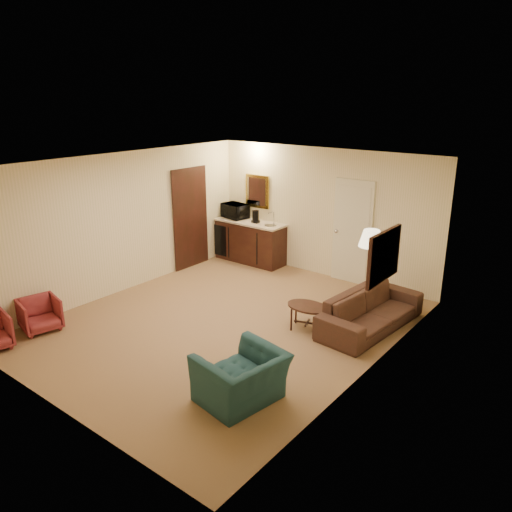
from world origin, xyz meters
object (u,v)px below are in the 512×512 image
Objects in this scene: teal_armchair at (241,370)px; wetbar_cabinet at (250,242)px; coffee_table at (307,317)px; floor_lamp at (369,274)px; rose_chair_near at (40,313)px; microwave at (235,209)px; sofa at (371,305)px; waste_bin at (272,262)px; coffee_maker at (256,217)px.

wetbar_cabinet is at bearing -133.05° from teal_armchair.
floor_lamp is at bearing 62.71° from coffee_table.
rose_chair_near is 1.00× the size of microwave.
sofa is 0.57m from floor_lamp.
teal_armchair is 3.44× the size of waste_bin.
microwave reaches higher than coffee_table.
microwave is (-3.83, 1.11, 0.36)m from floor_lamp.
microwave is at bearing 174.38° from wetbar_cabinet.
microwave is (-1.13, 0.12, 0.98)m from waste_bin.
coffee_table is at bearing -42.74° from waste_bin.
rose_chair_near is at bearing -136.46° from floor_lamp.
sofa is at bearing -55.08° from floor_lamp.
teal_armchair is 2.22m from coffee_table.
wetbar_cabinet is 0.82m from microwave.
waste_bin is (-2.17, 2.01, -0.06)m from coffee_table.
microwave is (0.02, 4.77, 0.83)m from rose_chair_near.
sofa is 3.49× the size of rose_chair_near.
rose_chair_near is at bearing -73.23° from teal_armchair.
floor_lamp is at bearing -33.65° from rose_chair_near.
wetbar_cabinet is 2.34× the size of coffee_table.
wetbar_cabinet is 1.68× the size of teal_armchair.
sofa is at bearing -38.36° from rose_chair_near.
floor_lamp is (-0.25, 0.36, 0.36)m from sofa.
wetbar_cabinet reaches higher than rose_chair_near.
floor_lamp is at bearing -172.32° from teal_armchair.
floor_lamp reaches higher than teal_armchair.
sofa is 3.50× the size of microwave.
coffee_maker reaches higher than sofa.
rose_chair_near is 4.81m from coffee_maker.
coffee_table is 1.20× the size of microwave.
coffee_table is at bearing -159.46° from teal_armchair.
sofa is 7.54× the size of coffee_maker.
coffee_table is at bearing 135.79° from sofa.
wetbar_cabinet reaches higher than sofa.
coffee_table is (3.32, 2.64, -0.09)m from rose_chair_near.
coffee_maker is at bearing -134.33° from teal_armchair.
sofa is 5.26m from rose_chair_near.
floor_lamp is (3.35, -1.06, 0.30)m from wetbar_cabinet.
sofa is 2.09× the size of teal_armchair.
teal_armchair is (-0.36, -2.83, 0.03)m from sofa.
waste_bin is 1.50m from microwave.
floor_lamp reaches higher than rose_chair_near.
coffee_maker is (0.66, 4.71, 0.76)m from rose_chair_near.
coffee_maker is at bearing -4.30° from wetbar_cabinet.
microwave is 0.65m from coffee_maker.
sofa is at bearing 40.40° from coffee_table.
teal_armchair is at bearing -33.96° from coffee_maker.
teal_armchair is at bearing -39.21° from microwave.
coffee_table is 4.04m from microwave.
sofa is 4.40m from microwave.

